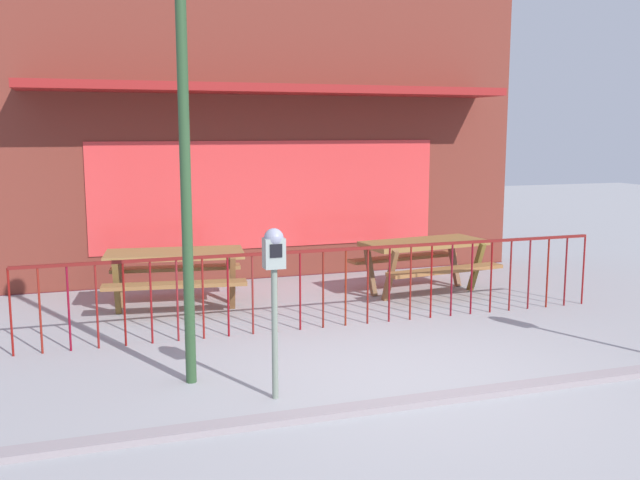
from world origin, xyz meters
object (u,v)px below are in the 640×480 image
Objects in this scene: picnic_table_left at (175,263)px; street_lamp at (184,112)px; picnic_table_right at (424,252)px; parking_meter_far at (274,268)px.

street_lamp reaches higher than picnic_table_left.
picnic_table_right is 0.51× the size of street_lamp.
picnic_table_left is at bearing 85.56° from street_lamp.
parking_meter_far is at bearing -45.12° from street_lamp.
picnic_table_left is 3.63m from parking_meter_far.
picnic_table_right is 1.27× the size of parking_meter_far.
street_lamp is at bearing -94.44° from picnic_table_left.
picnic_table_right is at bearing 35.23° from street_lamp.
parking_meter_far is at bearing -133.24° from picnic_table_right.
parking_meter_far is at bearing -83.16° from picnic_table_left.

